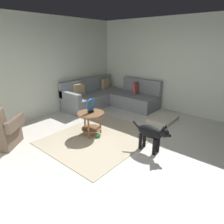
% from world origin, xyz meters
% --- Properties ---
extents(ground_plane, '(6.00, 6.00, 0.10)m').
position_xyz_m(ground_plane, '(0.00, 0.00, -0.05)').
color(ground_plane, silver).
extents(wall_back, '(6.00, 0.12, 2.70)m').
position_xyz_m(wall_back, '(0.00, 2.94, 1.35)').
color(wall_back, silver).
rests_on(wall_back, ground_plane).
extents(wall_right, '(0.12, 6.00, 2.70)m').
position_xyz_m(wall_right, '(2.94, 0.00, 1.35)').
color(wall_right, silver).
rests_on(wall_right, ground_plane).
extents(area_rug, '(2.30, 1.90, 0.01)m').
position_xyz_m(area_rug, '(0.15, 0.70, 0.01)').
color(area_rug, '#BCAD93').
rests_on(area_rug, ground_plane).
extents(sectional_couch, '(2.20, 2.25, 0.88)m').
position_xyz_m(sectional_couch, '(1.99, 2.01, 0.29)').
color(sectional_couch, gray).
rests_on(sectional_couch, ground_plane).
extents(side_table, '(0.60, 0.60, 0.54)m').
position_xyz_m(side_table, '(0.13, 0.95, 0.42)').
color(side_table, brown).
rests_on(side_table, ground_plane).
extents(torus_sculpture, '(0.28, 0.08, 0.33)m').
position_xyz_m(torus_sculpture, '(0.13, 0.95, 0.71)').
color(torus_sculpture, black).
rests_on(torus_sculpture, side_table).
extents(dog_bed_mat, '(0.80, 0.60, 0.09)m').
position_xyz_m(dog_bed_mat, '(1.98, 0.08, 0.04)').
color(dog_bed_mat, beige).
rests_on(dog_bed_mat, ground_plane).
extents(dog, '(0.24, 0.85, 0.63)m').
position_xyz_m(dog, '(0.38, -0.45, 0.38)').
color(dog, black).
rests_on(dog, ground_plane).
extents(dog_toy_ball, '(0.11, 0.11, 0.11)m').
position_xyz_m(dog_toy_ball, '(0.13, 0.73, 0.05)').
color(dog_toy_ball, green).
rests_on(dog_toy_ball, ground_plane).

